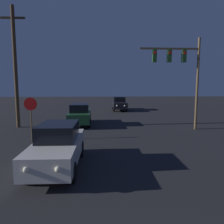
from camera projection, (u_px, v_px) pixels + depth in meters
name	position (u px, v px, depth m)	size (l,w,h in m)	color
car_near	(58.00, 146.00, 8.79)	(1.78, 4.64, 1.77)	beige
car_mid	(80.00, 114.00, 18.11)	(1.87, 4.67, 1.77)	#1E4728
car_far	(119.00, 103.00, 28.49)	(1.76, 4.63, 1.77)	black
traffic_signal_mast	(182.00, 68.00, 15.84)	(4.40, 0.30, 6.70)	brown
stop_sign	(31.00, 110.00, 12.94)	(0.77, 0.07, 2.58)	brown
utility_pole	(15.00, 66.00, 16.58)	(1.77, 0.28, 9.17)	#4C3823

